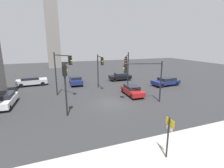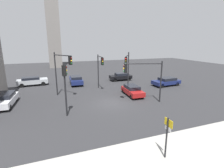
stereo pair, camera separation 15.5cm
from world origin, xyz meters
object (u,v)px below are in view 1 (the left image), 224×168
object	(u,v)px
traffic_light_2	(62,66)
car_0	(120,76)
traffic_light_0	(100,66)
traffic_light_4	(65,81)
car_2	(32,81)
direction_sign	(168,133)
traffic_light_1	(127,64)
car_1	(166,81)
car_5	(132,90)
traffic_light_3	(143,73)
car_3	(4,100)
car_4	(76,80)

from	to	relation	value
traffic_light_2	car_0	size ratio (longest dim) A/B	1.41
traffic_light_0	traffic_light_2	bearing A→B (deg)	-70.75
traffic_light_4	car_0	distance (m)	17.10
car_0	car_2	bearing A→B (deg)	-3.50
direction_sign	car_0	distance (m)	22.22
traffic_light_0	car_2	size ratio (longest dim) A/B	1.08
direction_sign	car_0	world-z (taller)	direction_sign
traffic_light_2	car_2	bearing A→B (deg)	175.04
traffic_light_1	car_1	bearing A→B (deg)	125.61
traffic_light_2	traffic_light_0	bearing A→B (deg)	73.86
direction_sign	traffic_light_1	world-z (taller)	traffic_light_1
traffic_light_4	car_5	xyz separation A→B (m)	(8.88, 3.66, -2.74)
traffic_light_1	car_1	xyz separation A→B (m)	(7.42, 0.61, -3.17)
traffic_light_3	car_2	distance (m)	18.73
traffic_light_2	car_2	distance (m)	9.80
car_3	car_4	bearing A→B (deg)	133.49
traffic_light_2	traffic_light_4	size ratio (longest dim) A/B	1.16
car_1	car_4	xyz separation A→B (m)	(-13.72, 6.06, 0.07)
traffic_light_4	car_2	size ratio (longest dim) A/B	1.03
direction_sign	traffic_light_4	size ratio (longest dim) A/B	0.53
traffic_light_3	traffic_light_4	world-z (taller)	traffic_light_4
traffic_light_3	direction_sign	bearing A→B (deg)	85.69
car_3	traffic_light_3	bearing A→B (deg)	78.29
car_2	traffic_light_3	bearing A→B (deg)	-49.60
traffic_light_1	car_5	size ratio (longest dim) A/B	1.30
car_2	traffic_light_1	bearing A→B (deg)	-35.98
direction_sign	traffic_light_0	world-z (taller)	traffic_light_0
traffic_light_2	car_2	size ratio (longest dim) A/B	1.20
direction_sign	car_2	bearing A→B (deg)	112.18
direction_sign	car_4	world-z (taller)	direction_sign
traffic_light_0	car_3	xyz separation A→B (m)	(-11.88, -2.54, -2.92)
traffic_light_2	traffic_light_3	distance (m)	9.96
traffic_light_0	traffic_light_4	size ratio (longest dim) A/B	1.05
traffic_light_0	car_2	xyz separation A→B (m)	(-9.74, 6.53, -2.89)
traffic_light_2	car_0	bearing A→B (deg)	88.53
traffic_light_3	car_4	xyz separation A→B (m)	(-5.96, 11.64, -2.72)
traffic_light_0	car_1	distance (m)	11.31
traffic_light_0	car_1	bearing A→B (deg)	85.74
traffic_light_2	car_1	bearing A→B (deg)	58.29
traffic_light_1	direction_sign	bearing A→B (deg)	14.63
traffic_light_0	direction_sign	bearing A→B (deg)	-0.34
car_3	car_1	bearing A→B (deg)	97.52
traffic_light_0	car_4	world-z (taller)	traffic_light_0
car_4	direction_sign	bearing A→B (deg)	-171.44
traffic_light_0	car_0	bearing A→B (deg)	135.04
direction_sign	car_4	xyz separation A→B (m)	(-2.09, 21.10, -0.95)
direction_sign	car_5	xyz separation A→B (m)	(3.99, 12.25, -1.03)
car_0	car_1	xyz separation A→B (m)	(5.41, -6.27, -0.03)
traffic_light_0	traffic_light_1	bearing A→B (deg)	63.72
direction_sign	car_5	distance (m)	12.92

